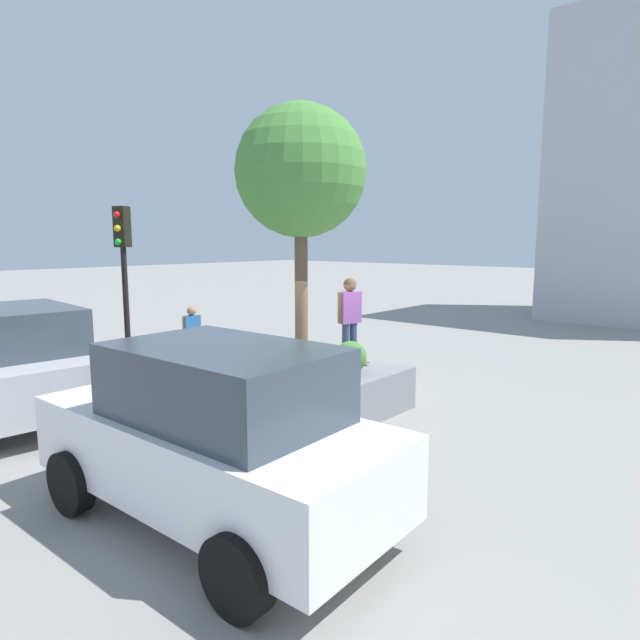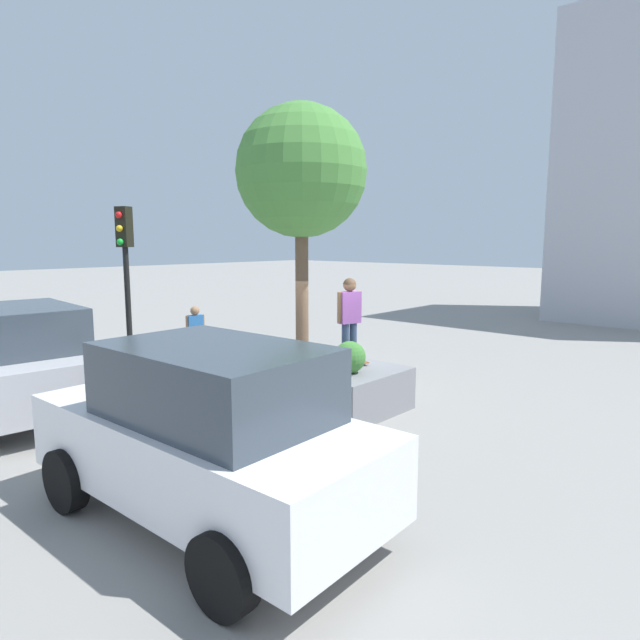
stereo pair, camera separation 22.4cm
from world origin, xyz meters
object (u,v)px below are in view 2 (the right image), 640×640
(police_car, at_px, (207,433))
(sedan_parked, at_px, (24,360))
(skateboarder, at_px, (349,314))
(traffic_light_corner, at_px, (126,267))
(skateboard, at_px, (349,363))
(planter_ledge, at_px, (320,383))
(bystander_watching, at_px, (211,370))
(pedestrian_crossing, at_px, (196,330))
(passerby_with_bag, at_px, (121,382))
(plaza_tree, at_px, (301,173))

(police_car, height_order, sedan_parked, police_car)
(skateboarder, height_order, police_car, skateboarder)
(sedan_parked, height_order, traffic_light_corner, traffic_light_corner)
(traffic_light_corner, bearing_deg, skateboard, -149.19)
(skateboarder, bearing_deg, planter_ledge, 15.70)
(police_car, bearing_deg, bystander_watching, -37.09)
(pedestrian_crossing, bearing_deg, skateboarder, 177.64)
(skateboarder, relative_size, passerby_with_bag, 1.02)
(bystander_watching, relative_size, passerby_with_bag, 1.03)
(passerby_with_bag, bearing_deg, planter_ledge, -107.14)
(traffic_light_corner, height_order, pedestrian_crossing, traffic_light_corner)
(traffic_light_corner, bearing_deg, skateboarder, -149.19)
(police_car, relative_size, sedan_parked, 1.00)
(pedestrian_crossing, bearing_deg, bystander_watching, 148.31)
(traffic_light_corner, bearing_deg, passerby_with_bag, 148.38)
(planter_ledge, bearing_deg, pedestrian_crossing, -4.69)
(police_car, distance_m, pedestrian_crossing, 8.74)
(plaza_tree, xyz_separation_m, skateboard, (-1.38, 0.07, -3.86))
(bystander_watching, bearing_deg, skateboarder, -117.63)
(skateboard, distance_m, skateboarder, 1.00)
(planter_ledge, xyz_separation_m, passerby_with_bag, (1.16, 3.76, 0.54))
(planter_ledge, xyz_separation_m, skateboarder, (-0.63, -0.18, 1.48))
(police_car, relative_size, passerby_with_bag, 2.85)
(planter_ledge, bearing_deg, bystander_watching, 74.03)
(skateboarder, distance_m, pedestrian_crossing, 5.71)
(plaza_tree, xyz_separation_m, sedan_parked, (2.97, 4.65, -3.68))
(plaza_tree, distance_m, skateboard, 4.10)
(plaza_tree, bearing_deg, skateboarder, 177.29)
(plaza_tree, distance_m, sedan_parked, 6.63)
(police_car, xyz_separation_m, traffic_light_corner, (5.79, -2.17, 1.69))
(traffic_light_corner, bearing_deg, bystander_watching, -179.31)
(skateboard, distance_m, police_car, 4.93)
(passerby_with_bag, bearing_deg, sedan_parked, 14.15)
(skateboard, height_order, skateboarder, skateboarder)
(planter_ledge, relative_size, bystander_watching, 1.96)
(planter_ledge, xyz_separation_m, traffic_light_corner, (3.53, 2.30, 2.37))
(bystander_watching, bearing_deg, sedan_parked, 34.89)
(passerby_with_bag, bearing_deg, skateboarder, -114.45)
(skateboard, relative_size, pedestrian_crossing, 0.50)
(skateboarder, xyz_separation_m, bystander_watching, (1.28, 2.45, -0.91))
(pedestrian_crossing, bearing_deg, skateboard, 177.64)
(police_car, bearing_deg, skateboard, -70.65)
(skateboard, relative_size, passerby_with_bag, 0.48)
(passerby_with_bag, bearing_deg, plaza_tree, -95.87)
(traffic_light_corner, xyz_separation_m, bystander_watching, (-2.88, -0.03, -1.80))
(skateboard, relative_size, police_car, 0.17)
(traffic_light_corner, height_order, bystander_watching, traffic_light_corner)
(skateboarder, bearing_deg, traffic_light_corner, 30.81)
(sedan_parked, bearing_deg, skateboard, -133.47)
(planter_ledge, distance_m, skateboarder, 1.62)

